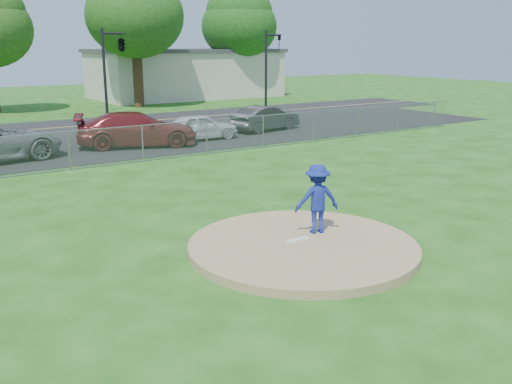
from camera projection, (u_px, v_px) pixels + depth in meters
ground at (139, 173)px, 21.50m from camera, size 120.00×120.00×0.00m
pitchers_mound at (303, 247)px, 13.40m from camera, size 5.40×5.40×0.20m
pitching_rubber at (298, 240)px, 13.53m from camera, size 0.60×0.15×0.04m
chain_link_fence at (119, 146)px, 22.93m from camera, size 40.00×0.06×1.50m
parking_lot at (86, 148)px, 26.75m from camera, size 50.00×8.00×0.01m
street at (46, 129)px, 32.81m from camera, size 60.00×7.00×0.01m
commercial_building at (185, 73)px, 52.10m from camera, size 16.40×9.40×4.30m
tree_right at (134, 3)px, 42.14m from camera, size 7.28×7.28×11.63m
tree_far_right at (239, 17)px, 50.58m from camera, size 6.72×6.72×10.74m
traffic_signal_center at (120, 46)px, 32.15m from camera, size 1.42×2.48×5.60m
traffic_signal_right at (269, 65)px, 37.94m from camera, size 1.28×0.20×5.60m
pitcher at (317, 199)px, 13.93m from camera, size 1.25×0.96×1.71m
parked_car_darkred at (137, 129)px, 26.92m from camera, size 6.03×3.98×1.62m
parked_car_pearl at (200, 127)px, 28.81m from camera, size 3.91×1.65×1.32m
parked_car_charcoal at (266, 118)px, 31.88m from camera, size 4.39×2.27×1.38m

